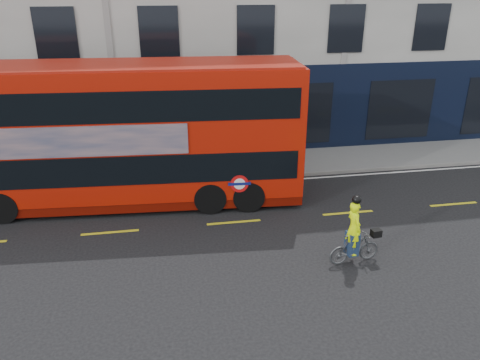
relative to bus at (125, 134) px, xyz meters
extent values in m
plane|color=black|center=(-0.59, -3.80, -2.52)|extent=(120.00, 120.00, 0.00)
cube|color=slate|center=(-0.59, 2.70, -2.46)|extent=(60.00, 3.00, 0.12)
cube|color=slate|center=(-0.59, 1.20, -2.46)|extent=(60.00, 0.12, 0.13)
cube|color=black|center=(-0.59, 4.18, -0.52)|extent=(50.00, 0.08, 4.00)
cube|color=silver|center=(-0.59, 0.90, -2.52)|extent=(58.00, 0.10, 0.01)
cube|color=#AB1506|center=(-0.05, 0.00, 0.15)|extent=(12.30, 3.58, 4.36)
cube|color=#550A03|center=(-0.05, 0.00, -2.19)|extent=(12.30, 3.53, 0.33)
cube|color=black|center=(-0.05, 0.00, -0.81)|extent=(11.82, 3.59, 0.99)
cube|color=black|center=(-0.05, 0.00, 1.28)|extent=(11.82, 3.59, 0.99)
cube|color=maroon|center=(-0.05, 0.00, 2.35)|extent=(12.05, 3.46, 0.09)
cube|color=black|center=(6.03, -0.41, -0.81)|extent=(0.21, 2.48, 0.99)
cube|color=black|center=(6.03, -0.41, 1.28)|extent=(0.21, 2.48, 0.99)
cube|color=#A47571|center=(-1.24, -1.33, 0.24)|extent=(6.61, 0.49, 0.99)
cylinder|color=red|center=(3.71, -1.67, -1.42)|extent=(0.62, 0.06, 0.62)
cylinder|color=white|center=(3.71, -1.67, -1.42)|extent=(0.40, 0.05, 0.40)
cube|color=#0C1459|center=(3.71, -1.68, -1.42)|extent=(0.77, 0.07, 0.10)
cylinder|color=black|center=(4.14, -0.28, -1.97)|extent=(1.29, 2.88, 1.10)
cylinder|color=black|center=(2.82, -0.19, -1.97)|extent=(1.29, 2.88, 1.10)
cylinder|color=black|center=(-4.01, 0.28, -1.97)|extent=(1.29, 2.88, 1.10)
imported|color=#484A4D|center=(6.38, -5.24, -2.07)|extent=(1.56, 0.60, 0.92)
imported|color=#D5FB02|center=(6.28, -5.25, -1.40)|extent=(0.44, 0.61, 1.56)
cube|color=black|center=(7.01, -5.17, -1.68)|extent=(0.29, 0.24, 0.21)
cube|color=#1A2B47|center=(6.28, -5.25, -1.90)|extent=(0.33, 0.40, 0.68)
sphere|color=black|center=(6.28, -5.25, -0.54)|extent=(0.25, 0.25, 0.25)
camera|label=1|loc=(1.25, -15.87, 4.83)|focal=35.00mm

